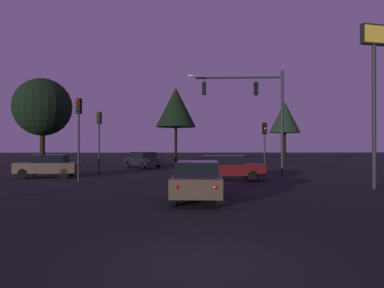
{
  "coord_description": "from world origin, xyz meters",
  "views": [
    {
      "loc": [
        -0.36,
        -6.27,
        2.12
      ],
      "look_at": [
        0.45,
        18.96,
        2.24
      ],
      "focal_mm": 34.18,
      "sensor_mm": 36.0,
      "label": 1
    }
  ],
  "objects_px": {
    "traffic_signal_mast_arm": "(255,103)",
    "car_crossing_right": "(48,166)",
    "store_sign_illuminated": "(374,70)",
    "tree_behind_sign": "(285,118)",
    "car_far_lane": "(143,159)",
    "traffic_light_corner_right": "(265,137)",
    "tree_center_horizon": "(42,107)",
    "car_nearside_lane": "(198,180)",
    "traffic_light_median": "(78,123)",
    "car_crossing_left": "(226,167)",
    "traffic_light_corner_left": "(99,130)",
    "tree_left_far": "(176,107)"
  },
  "relations": [
    {
      "from": "traffic_light_corner_left",
      "to": "car_crossing_left",
      "type": "relative_size",
      "value": 0.99
    },
    {
      "from": "traffic_light_median",
      "to": "car_nearside_lane",
      "type": "relative_size",
      "value": 1.07
    },
    {
      "from": "traffic_light_median",
      "to": "car_nearside_lane",
      "type": "height_order",
      "value": "traffic_light_median"
    },
    {
      "from": "store_sign_illuminated",
      "to": "tree_behind_sign",
      "type": "distance_m",
      "value": 30.15
    },
    {
      "from": "traffic_light_median",
      "to": "tree_center_horizon",
      "type": "relative_size",
      "value": 0.57
    },
    {
      "from": "traffic_light_corner_left",
      "to": "car_crossing_right",
      "type": "relative_size",
      "value": 1.13
    },
    {
      "from": "traffic_light_median",
      "to": "car_far_lane",
      "type": "relative_size",
      "value": 1.06
    },
    {
      "from": "car_crossing_right",
      "to": "tree_behind_sign",
      "type": "bearing_deg",
      "value": 45.35
    },
    {
      "from": "traffic_signal_mast_arm",
      "to": "car_crossing_right",
      "type": "distance_m",
      "value": 14.81
    },
    {
      "from": "traffic_light_corner_left",
      "to": "tree_center_horizon",
      "type": "bearing_deg",
      "value": 131.06
    },
    {
      "from": "car_nearside_lane",
      "to": "traffic_light_corner_right",
      "type": "bearing_deg",
      "value": 67.28
    },
    {
      "from": "car_crossing_left",
      "to": "store_sign_illuminated",
      "type": "xyz_separation_m",
      "value": [
        6.74,
        -4.77,
        5.04
      ]
    },
    {
      "from": "car_nearside_lane",
      "to": "tree_behind_sign",
      "type": "distance_m",
      "value": 36.17
    },
    {
      "from": "traffic_light_corner_right",
      "to": "tree_behind_sign",
      "type": "xyz_separation_m",
      "value": [
        7.13,
        19.17,
        3.04
      ]
    },
    {
      "from": "car_crossing_left",
      "to": "car_crossing_right",
      "type": "xyz_separation_m",
      "value": [
        -11.61,
        2.26,
        -0.0
      ]
    },
    {
      "from": "traffic_light_corner_left",
      "to": "car_far_lane",
      "type": "relative_size",
      "value": 1.0
    },
    {
      "from": "car_far_lane",
      "to": "store_sign_illuminated",
      "type": "bearing_deg",
      "value": -53.46
    },
    {
      "from": "tree_behind_sign",
      "to": "traffic_light_corner_right",
      "type": "bearing_deg",
      "value": -110.42
    },
    {
      "from": "traffic_light_median",
      "to": "car_crossing_left",
      "type": "relative_size",
      "value": 1.05
    },
    {
      "from": "car_far_lane",
      "to": "traffic_light_median",
      "type": "bearing_deg",
      "value": -99.57
    },
    {
      "from": "traffic_light_corner_left",
      "to": "car_far_lane",
      "type": "bearing_deg",
      "value": 73.58
    },
    {
      "from": "traffic_light_corner_right",
      "to": "car_nearside_lane",
      "type": "distance_m",
      "value": 15.5
    },
    {
      "from": "traffic_light_corner_right",
      "to": "car_far_lane",
      "type": "bearing_deg",
      "value": 145.38
    },
    {
      "from": "traffic_signal_mast_arm",
      "to": "car_crossing_left",
      "type": "height_order",
      "value": "traffic_signal_mast_arm"
    },
    {
      "from": "traffic_light_corner_right",
      "to": "tree_behind_sign",
      "type": "distance_m",
      "value": 20.68
    },
    {
      "from": "traffic_light_corner_right",
      "to": "car_crossing_left",
      "type": "xyz_separation_m",
      "value": [
        -3.81,
        -5.92,
        -1.99
      ]
    },
    {
      "from": "car_nearside_lane",
      "to": "tree_behind_sign",
      "type": "xyz_separation_m",
      "value": [
        13.07,
        33.34,
        5.04
      ]
    },
    {
      "from": "traffic_signal_mast_arm",
      "to": "tree_center_horizon",
      "type": "relative_size",
      "value": 0.86
    },
    {
      "from": "traffic_light_median",
      "to": "car_crossing_right",
      "type": "height_order",
      "value": "traffic_light_median"
    },
    {
      "from": "car_nearside_lane",
      "to": "store_sign_illuminated",
      "type": "bearing_deg",
      "value": 21.45
    },
    {
      "from": "traffic_light_corner_right",
      "to": "traffic_light_median",
      "type": "xyz_separation_m",
      "value": [
        -12.56,
        -6.81,
        0.65
      ]
    },
    {
      "from": "tree_behind_sign",
      "to": "tree_left_far",
      "type": "xyz_separation_m",
      "value": [
        -14.23,
        -6.85,
        0.55
      ]
    },
    {
      "from": "car_nearside_lane",
      "to": "car_far_lane",
      "type": "xyz_separation_m",
      "value": [
        -4.28,
        21.23,
        0.0
      ]
    },
    {
      "from": "tree_center_horizon",
      "to": "car_crossing_right",
      "type": "bearing_deg",
      "value": -67.75
    },
    {
      "from": "traffic_light_corner_right",
      "to": "tree_center_horizon",
      "type": "bearing_deg",
      "value": 160.09
    },
    {
      "from": "car_crossing_right",
      "to": "traffic_signal_mast_arm",
      "type": "bearing_deg",
      "value": 3.7
    },
    {
      "from": "traffic_signal_mast_arm",
      "to": "car_far_lane",
      "type": "height_order",
      "value": "traffic_signal_mast_arm"
    },
    {
      "from": "traffic_signal_mast_arm",
      "to": "car_nearside_lane",
      "type": "height_order",
      "value": "traffic_signal_mast_arm"
    },
    {
      "from": "car_far_lane",
      "to": "traffic_signal_mast_arm",
      "type": "bearing_deg",
      "value": -47.7
    },
    {
      "from": "traffic_signal_mast_arm",
      "to": "car_crossing_right",
      "type": "xyz_separation_m",
      "value": [
        -14.12,
        -0.91,
        -4.37
      ]
    },
    {
      "from": "traffic_signal_mast_arm",
      "to": "traffic_light_corner_left",
      "type": "height_order",
      "value": "traffic_signal_mast_arm"
    },
    {
      "from": "traffic_signal_mast_arm",
      "to": "car_nearside_lane",
      "type": "distance_m",
      "value": 13.08
    },
    {
      "from": "traffic_signal_mast_arm",
      "to": "car_far_lane",
      "type": "bearing_deg",
      "value": 132.3
    },
    {
      "from": "car_crossing_right",
      "to": "tree_left_far",
      "type": "bearing_deg",
      "value": 62.49
    },
    {
      "from": "tree_center_horizon",
      "to": "traffic_light_corner_right",
      "type": "bearing_deg",
      "value": -19.91
    },
    {
      "from": "traffic_signal_mast_arm",
      "to": "store_sign_illuminated",
      "type": "relative_size",
      "value": 0.92
    },
    {
      "from": "car_crossing_left",
      "to": "car_nearside_lane",
      "type": "bearing_deg",
      "value": -104.47
    },
    {
      "from": "traffic_light_corner_left",
      "to": "car_nearside_lane",
      "type": "xyz_separation_m",
      "value": [
        6.69,
        -13.06,
        -2.47
      ]
    },
    {
      "from": "car_crossing_left",
      "to": "tree_center_horizon",
      "type": "bearing_deg",
      "value": 140.76
    },
    {
      "from": "traffic_light_corner_left",
      "to": "traffic_light_median",
      "type": "distance_m",
      "value": 5.7
    }
  ]
}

